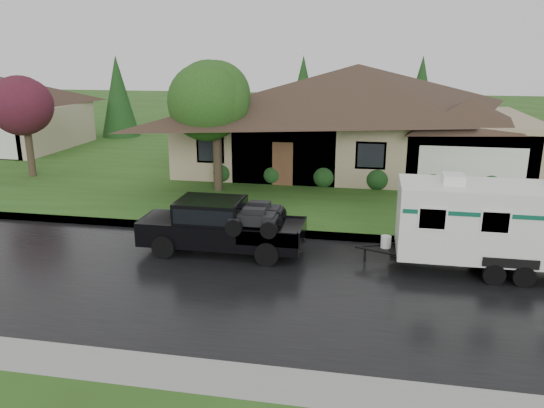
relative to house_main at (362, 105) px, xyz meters
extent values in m
plane|color=#2B4D18|center=(-2.29, -13.84, -3.59)|extent=(140.00, 140.00, 0.00)
cube|color=black|center=(-2.29, -15.84, -3.59)|extent=(140.00, 8.00, 0.01)
cube|color=gray|center=(-2.29, -11.59, -3.52)|extent=(140.00, 0.50, 0.15)
cube|color=#2B4D18|center=(-2.29, 1.16, -3.52)|extent=(140.00, 26.00, 0.15)
cube|color=tan|center=(-0.29, 0.16, -1.94)|extent=(18.00, 10.00, 3.00)
pyramid|color=#33241B|center=(-0.29, 0.16, 2.16)|extent=(19.44, 10.80, 2.60)
cube|color=tan|center=(5.11, -2.84, -2.09)|extent=(5.76, 4.00, 2.70)
cube|color=#C0B28F|center=(-21.29, 0.16, -2.18)|extent=(3.20, 4.00, 2.52)
cylinder|color=#382B1E|center=(-6.33, -6.31, -2.17)|extent=(0.40, 0.40, 2.54)
sphere|color=#2D5D1E|center=(-6.33, -6.31, 0.62)|extent=(3.51, 3.51, 3.51)
cylinder|color=#382B1E|center=(-16.63, -5.35, -2.35)|extent=(0.37, 0.37, 2.18)
sphere|color=#531A29|center=(-16.63, -5.35, 0.04)|extent=(3.01, 3.01, 3.01)
sphere|color=#143814|center=(-6.59, -4.54, -2.94)|extent=(1.00, 1.00, 1.00)
sphere|color=#143814|center=(-4.07, -4.54, -2.94)|extent=(1.00, 1.00, 1.00)
sphere|color=#143814|center=(-1.55, -4.54, -2.94)|extent=(1.00, 1.00, 1.00)
sphere|color=#143814|center=(0.97, -4.54, -2.94)|extent=(1.00, 1.00, 1.00)
sphere|color=#143814|center=(3.49, -4.54, -2.94)|extent=(1.00, 1.00, 1.00)
sphere|color=#143814|center=(6.01, -4.54, -2.94)|extent=(1.00, 1.00, 1.00)
cube|color=black|center=(-4.07, -13.60, -2.90)|extent=(5.32, 1.77, 0.76)
cube|color=black|center=(-6.02, -13.60, -2.66)|extent=(1.42, 1.73, 0.31)
cube|color=black|center=(-4.43, -13.60, -2.22)|extent=(2.13, 1.67, 0.80)
cube|color=black|center=(-4.43, -13.60, -2.17)|extent=(1.95, 1.70, 0.49)
cube|color=black|center=(-2.39, -13.60, -2.72)|extent=(1.95, 1.68, 0.05)
cylinder|color=black|center=(-5.75, -14.46, -3.22)|extent=(0.74, 0.28, 0.74)
cylinder|color=black|center=(-5.75, -12.73, -3.22)|extent=(0.74, 0.28, 0.74)
cylinder|color=black|center=(-2.39, -14.46, -3.22)|extent=(0.74, 0.28, 0.74)
cylinder|color=black|center=(-2.39, -12.73, -3.22)|extent=(0.74, 0.28, 0.74)
cube|color=white|center=(4.63, -13.60, -2.02)|extent=(6.20, 2.13, 2.17)
cube|color=black|center=(4.63, -13.60, -3.24)|extent=(6.56, 1.06, 0.12)
cube|color=#0B4F3A|center=(4.63, -13.60, -1.54)|extent=(6.08, 2.15, 0.12)
cube|color=white|center=(3.03, -13.60, -0.79)|extent=(0.62, 0.71, 0.28)
cylinder|color=black|center=(4.23, -14.64, -3.28)|extent=(0.62, 0.21, 0.62)
cylinder|color=black|center=(4.23, -12.55, -3.28)|extent=(0.62, 0.21, 0.62)
cylinder|color=black|center=(5.03, -14.64, -3.28)|extent=(0.62, 0.21, 0.62)
cylinder|color=black|center=(5.03, -12.55, -3.28)|extent=(0.62, 0.21, 0.62)
camera|label=1|loc=(0.62, -29.46, 2.81)|focal=35.00mm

